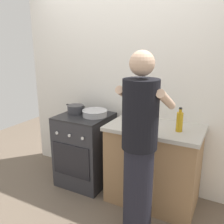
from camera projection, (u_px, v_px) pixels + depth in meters
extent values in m
plane|color=#6B5B4C|center=(104.00, 193.00, 2.92)|extent=(6.00, 6.00, 0.00)
cube|color=silver|center=(138.00, 86.00, 2.92)|extent=(3.20, 0.10, 2.50)
cube|color=#99724C|center=(153.00, 166.00, 2.69)|extent=(0.96, 0.56, 0.86)
cube|color=#B7B2A8|center=(155.00, 128.00, 2.56)|extent=(1.00, 0.60, 0.04)
cube|color=#2D2D33|center=(85.00, 150.00, 3.09)|extent=(0.60, 0.60, 0.88)
cube|color=#232326|center=(84.00, 116.00, 2.96)|extent=(0.60, 0.60, 0.02)
cube|color=black|center=(71.00, 161.00, 2.83)|extent=(0.51, 0.01, 0.40)
cylinder|color=silver|center=(57.00, 133.00, 2.82)|extent=(0.04, 0.01, 0.04)
cylinder|color=silver|center=(69.00, 136.00, 2.74)|extent=(0.04, 0.01, 0.04)
cylinder|color=silver|center=(82.00, 138.00, 2.66)|extent=(0.04, 0.01, 0.04)
cylinder|color=#38383D|center=(76.00, 109.00, 3.02)|extent=(0.20, 0.20, 0.11)
cube|color=black|center=(68.00, 105.00, 3.06)|extent=(0.04, 0.02, 0.01)
cube|color=black|center=(83.00, 107.00, 2.96)|extent=(0.04, 0.02, 0.01)
cylinder|color=#B7B7BC|center=(95.00, 113.00, 2.91)|extent=(0.29, 0.29, 0.08)
torus|color=#B7B7BC|center=(95.00, 111.00, 2.90)|extent=(0.31, 0.31, 0.01)
cylinder|color=silver|center=(140.00, 113.00, 2.81)|extent=(0.10, 0.10, 0.14)
cylinder|color=white|center=(140.00, 106.00, 2.78)|extent=(0.05, 0.03, 0.26)
sphere|color=white|center=(140.00, 94.00, 2.74)|extent=(0.03, 0.03, 0.03)
cylinder|color=black|center=(139.00, 105.00, 2.79)|extent=(0.02, 0.07, 0.29)
sphere|color=black|center=(139.00, 92.00, 2.75)|extent=(0.03, 0.03, 0.03)
cylinder|color=silver|center=(140.00, 107.00, 2.80)|extent=(0.03, 0.05, 0.23)
sphere|color=silver|center=(140.00, 96.00, 2.76)|extent=(0.03, 0.03, 0.03)
cylinder|color=gold|center=(180.00, 122.00, 2.39)|extent=(0.07, 0.07, 0.19)
cylinder|color=gold|center=(180.00, 111.00, 2.36)|extent=(0.03, 0.03, 0.04)
cylinder|color=black|center=(181.00, 108.00, 2.35)|extent=(0.03, 0.03, 0.02)
cylinder|color=black|center=(138.00, 194.00, 2.16)|extent=(0.26, 0.26, 0.90)
cylinder|color=black|center=(140.00, 115.00, 1.96)|extent=(0.30, 0.30, 0.58)
sphere|color=#D3AA8C|center=(142.00, 63.00, 1.85)|extent=(0.20, 0.20, 0.20)
cylinder|color=#D3AA8C|center=(128.00, 96.00, 2.12)|extent=(0.07, 0.41, 0.24)
cylinder|color=#D3AA8C|center=(167.00, 100.00, 1.97)|extent=(0.07, 0.41, 0.24)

